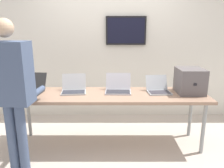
# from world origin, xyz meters

# --- Properties ---
(ground) EXTENTS (8.00, 8.00, 0.04)m
(ground) POSITION_xyz_m (0.00, 0.00, -0.02)
(ground) COLOR #BDB2A5
(back_wall) EXTENTS (8.00, 0.11, 2.67)m
(back_wall) POSITION_xyz_m (0.01, 1.13, 1.34)
(back_wall) COLOR silver
(back_wall) RESTS_ON ground
(workbench) EXTENTS (2.69, 0.70, 0.76)m
(workbench) POSITION_xyz_m (0.00, 0.00, 0.71)
(workbench) COLOR #997760
(workbench) RESTS_ON ground
(equipment_box) EXTENTS (0.35, 0.40, 0.35)m
(equipment_box) POSITION_xyz_m (1.12, 0.05, 0.93)
(equipment_box) COLOR #5E585A
(equipment_box) RESTS_ON workbench
(laptop_station_0) EXTENTS (0.35, 0.42, 0.25)m
(laptop_station_0) POSITION_xyz_m (-1.09, 0.09, 0.82)
(laptop_station_0) COLOR #272828
(laptop_station_0) RESTS_ON workbench
(laptop_station_1) EXTENTS (0.37, 0.36, 0.24)m
(laptop_station_1) POSITION_xyz_m (-0.51, 0.10, 0.82)
(laptop_station_1) COLOR #B0B2B3
(laptop_station_1) RESTS_ON workbench
(laptop_station_2) EXTENTS (0.37, 0.37, 0.24)m
(laptop_station_2) POSITION_xyz_m (0.13, 0.11, 0.82)
(laptop_station_2) COLOR #B0AFB6
(laptop_station_2) RESTS_ON workbench
(laptop_station_3) EXTENTS (0.34, 0.35, 0.22)m
(laptop_station_3) POSITION_xyz_m (0.69, 0.08, 0.81)
(laptop_station_3) COLOR #AAB0B5
(laptop_station_3) RESTS_ON workbench
(person) EXTENTS (0.46, 0.61, 1.75)m
(person) POSITION_xyz_m (-1.05, -0.62, 1.06)
(person) COLOR #435372
(person) RESTS_ON ground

